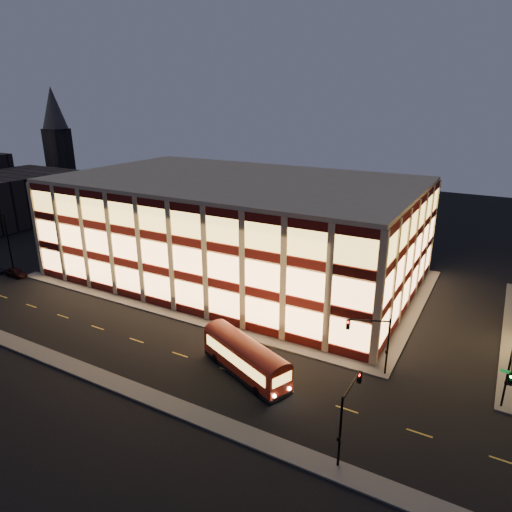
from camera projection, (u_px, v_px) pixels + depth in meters
The scene contains 15 objects.
ground at pixel (185, 322), 54.13m from camera, with size 200.00×200.00×0.00m, color black.
sidewalk_office_south at pixel (170, 313), 56.32m from camera, with size 54.00×2.00×0.15m, color #514F4C.
sidewalk_office_east at pixel (414, 309), 57.48m from camera, with size 2.00×30.00×0.15m, color #514F4C.
sidewalk_tower_west at pixel (512, 329), 52.40m from camera, with size 2.00×30.00×0.15m, color #514F4C.
sidewalk_near at pixel (100, 377), 43.40m from camera, with size 100.00×2.00×0.15m, color #514F4C.
office_building at pixel (237, 227), 67.04m from camera, with size 50.45×30.45×14.50m.
bg_building_a at pixel (1, 199), 95.98m from camera, with size 18.00×28.00×10.00m, color #2D2621.
church_tower at pixel (61, 165), 116.49m from camera, with size 5.00×5.00×18.00m, color #2D2621.
church_spire at pixel (53, 108), 111.89m from camera, with size 6.00×6.00×10.00m, color #4C473F.
traffic_signal_far at pixel (373, 336), 42.71m from camera, with size 3.79×1.87×6.00m.
traffic_signal_right at pixel (509, 375), 36.79m from camera, with size 1.20×4.37×6.00m.
traffic_signal_near at pixel (348, 408), 32.83m from camera, with size 0.32×4.45×6.00m.
street_lamp_a at pixel (6, 236), 68.73m from camera, with size 0.44×1.22×9.02m.
trolley_bus at pixel (245, 356), 43.41m from camera, with size 10.89×6.68×3.62m.
parked_car_0 at pixel (16, 272), 67.91m from camera, with size 1.52×3.78×1.29m, color black.
Camera 1 is at (31.14, -38.19, 25.23)m, focal length 32.00 mm.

